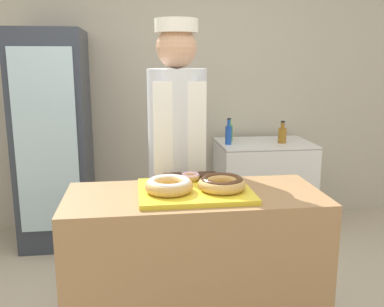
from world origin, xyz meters
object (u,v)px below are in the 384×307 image
(donut_mini_center, at_px, (190,176))
(bottle_blue, at_px, (228,134))
(donut_chocolate_glaze, at_px, (222,183))
(brownie_back_left, at_px, (173,178))
(bottle_amber, at_px, (282,135))
(beverage_fridge, at_px, (54,139))
(serving_tray, at_px, (195,191))
(baker_person, at_px, (178,162))
(donut_light_glaze, at_px, (169,185))
(bottle_green, at_px, (229,132))
(brownie_back_right, at_px, (208,176))
(chest_freezer, at_px, (263,186))

(donut_mini_center, distance_m, bottle_blue, 1.61)
(donut_chocolate_glaze, distance_m, brownie_back_left, 0.30)
(brownie_back_left, height_order, bottle_amber, bottle_amber)
(beverage_fridge, bearing_deg, serving_tray, -60.66)
(baker_person, height_order, beverage_fridge, beverage_fridge)
(donut_light_glaze, xyz_separation_m, baker_person, (0.10, 0.54, -0.02))
(bottle_amber, relative_size, bottle_blue, 0.86)
(donut_mini_center, bearing_deg, bottle_amber, 55.61)
(donut_light_glaze, relative_size, beverage_fridge, 0.13)
(bottle_green, bearing_deg, brownie_back_right, -106.34)
(donut_light_glaze, bearing_deg, bottle_green, 69.12)
(brownie_back_left, bearing_deg, bottle_green, 68.00)
(donut_chocolate_glaze, bearing_deg, bottle_blue, 76.51)
(bottle_amber, bearing_deg, donut_light_glaze, -124.31)
(donut_mini_center, distance_m, brownie_back_left, 0.09)
(brownie_back_right, bearing_deg, bottle_amber, 58.07)
(brownie_back_left, relative_size, baker_person, 0.05)
(donut_mini_center, height_order, bottle_amber, bottle_amber)
(donut_light_glaze, xyz_separation_m, donut_mini_center, (0.13, 0.19, -0.02))
(brownie_back_right, bearing_deg, donut_chocolate_glaze, -79.37)
(brownie_back_left, bearing_deg, beverage_fridge, 119.28)
(beverage_fridge, bearing_deg, chest_freezer, 0.20)
(donut_mini_center, xyz_separation_m, brownie_back_right, (0.09, 0.00, -0.00))
(donut_light_glaze, bearing_deg, donut_mini_center, 56.34)
(beverage_fridge, relative_size, bottle_amber, 9.05)
(brownie_back_right, bearing_deg, beverage_fridge, 124.16)
(baker_person, relative_size, chest_freezer, 2.13)
(baker_person, xyz_separation_m, chest_freezer, (0.93, 1.23, -0.55))
(donut_mini_center, xyz_separation_m, bottle_amber, (1.04, 1.52, -0.06))
(baker_person, xyz_separation_m, beverage_fridge, (-0.94, 1.22, -0.06))
(donut_chocolate_glaze, relative_size, bottle_green, 1.09)
(donut_mini_center, distance_m, bottle_green, 1.77)
(baker_person, relative_size, bottle_green, 8.42)
(bottle_green, bearing_deg, donut_mini_center, -109.22)
(serving_tray, xyz_separation_m, chest_freezer, (0.90, 1.74, -0.52))
(brownie_back_right, xyz_separation_m, chest_freezer, (0.80, 1.58, -0.55))
(donut_mini_center, xyz_separation_m, bottle_blue, (0.54, 1.52, -0.05))
(donut_mini_center, distance_m, baker_person, 0.35)
(donut_light_glaze, xyz_separation_m, chest_freezer, (1.03, 1.77, -0.57))
(serving_tray, bearing_deg, baker_person, 93.76)
(donut_light_glaze, bearing_deg, chest_freezer, 59.96)
(serving_tray, bearing_deg, brownie_back_left, 120.01)
(bottle_green, distance_m, bottle_blue, 0.17)
(donut_mini_center, distance_m, beverage_fridge, 1.85)
(baker_person, bearing_deg, bottle_blue, 63.86)
(donut_mini_center, relative_size, bottle_amber, 0.55)
(donut_chocolate_glaze, distance_m, bottle_amber, 1.94)
(donut_light_glaze, bearing_deg, serving_tray, 14.46)
(bottle_green, relative_size, bottle_blue, 0.92)
(serving_tray, distance_m, brownie_back_right, 0.19)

